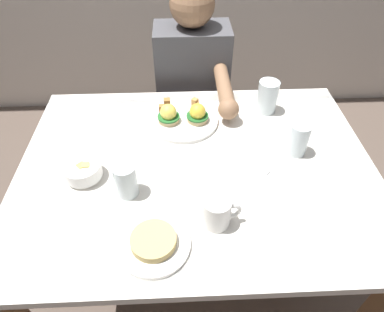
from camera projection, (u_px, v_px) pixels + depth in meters
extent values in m
plane|color=brown|center=(195.00, 271.00, 1.64)|extent=(6.00, 6.00, 0.00)
cube|color=white|center=(197.00, 167.00, 1.14)|extent=(1.20, 0.90, 0.03)
cube|color=#4C6BB7|center=(205.00, 277.00, 0.85)|extent=(1.20, 0.06, 0.00)
cube|color=#4C6BB7|center=(192.00, 98.00, 1.42)|extent=(1.20, 0.06, 0.00)
cube|color=brown|center=(82.00, 166.00, 1.67)|extent=(0.06, 0.06, 0.71)
cube|color=brown|center=(300.00, 159.00, 1.71)|extent=(0.06, 0.06, 0.71)
cylinder|color=white|center=(183.00, 120.00, 1.30)|extent=(0.27, 0.27, 0.01)
cylinder|color=tan|center=(169.00, 119.00, 1.28)|extent=(0.08, 0.08, 0.02)
cylinder|color=#286B2D|center=(169.00, 116.00, 1.27)|extent=(0.08, 0.08, 0.01)
sphere|color=#F7DB56|center=(168.00, 112.00, 1.26)|extent=(0.06, 0.06, 0.06)
cylinder|color=tan|center=(197.00, 118.00, 1.28)|extent=(0.08, 0.08, 0.02)
cylinder|color=#236028|center=(197.00, 116.00, 1.27)|extent=(0.08, 0.08, 0.01)
sphere|color=yellow|center=(198.00, 111.00, 1.26)|extent=(0.06, 0.06, 0.06)
cube|color=tan|center=(196.00, 104.00, 1.34)|extent=(0.02, 0.02, 0.03)
cube|color=#AD7038|center=(162.00, 108.00, 1.32)|extent=(0.02, 0.02, 0.03)
cube|color=#AD7038|center=(167.00, 103.00, 1.34)|extent=(0.03, 0.03, 0.03)
cube|color=tan|center=(195.00, 103.00, 1.34)|extent=(0.03, 0.03, 0.04)
cylinder|color=white|center=(85.00, 176.00, 1.09)|extent=(0.10, 0.10, 0.01)
cylinder|color=white|center=(83.00, 170.00, 1.07)|extent=(0.12, 0.12, 0.04)
cube|color=#F4A85B|center=(82.00, 168.00, 1.06)|extent=(0.04, 0.04, 0.03)
cube|color=#B7E093|center=(88.00, 166.00, 1.08)|extent=(0.03, 0.03, 0.02)
cube|color=#F4DB66|center=(86.00, 167.00, 1.06)|extent=(0.03, 0.03, 0.02)
cube|color=#EA6B70|center=(91.00, 165.00, 1.08)|extent=(0.04, 0.04, 0.03)
cube|color=#F4DB66|center=(86.00, 171.00, 1.07)|extent=(0.03, 0.03, 0.03)
cube|color=#EA6B70|center=(76.00, 177.00, 1.05)|extent=(0.03, 0.03, 0.03)
cylinder|color=white|center=(217.00, 212.00, 0.93)|extent=(0.08, 0.08, 0.09)
cylinder|color=black|center=(217.00, 203.00, 0.90)|extent=(0.07, 0.07, 0.01)
torus|color=white|center=(232.00, 211.00, 0.93)|extent=(0.06, 0.02, 0.06)
cube|color=silver|center=(244.00, 161.00, 1.14)|extent=(0.10, 0.08, 0.00)
cube|color=silver|center=(264.00, 171.00, 1.11)|extent=(0.04, 0.04, 0.00)
cylinder|color=silver|center=(126.00, 180.00, 1.01)|extent=(0.07, 0.07, 0.11)
cylinder|color=silver|center=(127.00, 186.00, 1.03)|extent=(0.06, 0.06, 0.06)
cylinder|color=silver|center=(267.00, 97.00, 1.31)|extent=(0.08, 0.08, 0.13)
cylinder|color=silver|center=(267.00, 101.00, 1.33)|extent=(0.07, 0.07, 0.09)
cylinder|color=silver|center=(298.00, 139.00, 1.14)|extent=(0.07, 0.07, 0.12)
cylinder|color=silver|center=(296.00, 145.00, 1.16)|extent=(0.06, 0.06, 0.06)
cylinder|color=white|center=(154.00, 244.00, 0.90)|extent=(0.20, 0.20, 0.01)
cylinder|color=#DBBC70|center=(153.00, 240.00, 0.89)|extent=(0.12, 0.12, 0.02)
cylinder|color=#33333D|center=(177.00, 163.00, 1.87)|extent=(0.11, 0.11, 0.45)
cylinder|color=#33333D|center=(209.00, 162.00, 1.88)|extent=(0.11, 0.11, 0.45)
cube|color=#4C4C51|center=(192.00, 78.00, 1.62)|extent=(0.34, 0.20, 0.50)
sphere|color=#936B4C|center=(192.00, 4.00, 1.38)|extent=(0.19, 0.19, 0.19)
cylinder|color=#936B4C|center=(224.00, 88.00, 1.37)|extent=(0.06, 0.30, 0.06)
sphere|color=#936B4C|center=(229.00, 109.00, 1.26)|extent=(0.08, 0.08, 0.08)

